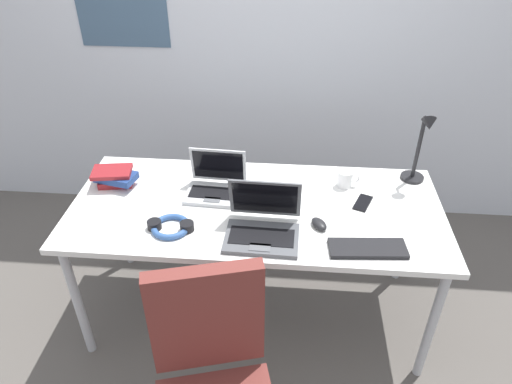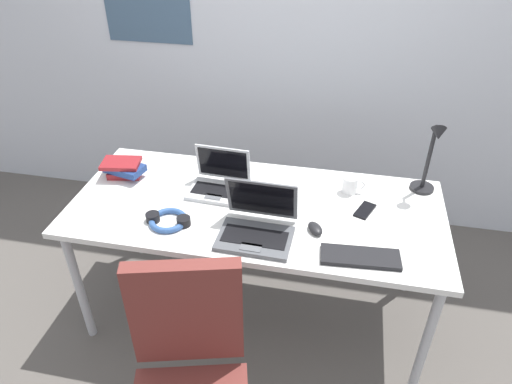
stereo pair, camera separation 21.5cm
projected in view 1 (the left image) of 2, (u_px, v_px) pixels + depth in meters
The scene contains 12 objects.
ground_plane at pixel (256, 309), 2.69m from camera, with size 12.00×12.00×0.00m, color #56514C.
wall_back at pixel (271, 26), 2.86m from camera, with size 6.00×0.13×2.60m.
desk at pixel (256, 215), 2.31m from camera, with size 1.80×0.80×0.74m.
desk_lamp at pixel (420, 149), 2.33m from camera, with size 0.12×0.18×0.40m.
laptop_front_right at pixel (216, 185), 2.34m from camera, with size 0.29×0.24×0.21m.
laptop_far_corner at pixel (263, 226), 2.07m from camera, with size 0.33×0.29×0.24m.
external_keyboard at pixel (368, 248), 2.00m from camera, with size 0.33×0.12×0.02m, color black.
computer_mouse at pixel (319, 224), 2.13m from camera, with size 0.06×0.10×0.03m, color black.
cell_phone at pixel (363, 203), 2.28m from camera, with size 0.06×0.14×0.01m, color black.
headphones at pixel (171, 226), 2.12m from camera, with size 0.21×0.18×0.04m.
book_stack at pixel (115, 177), 2.40m from camera, with size 0.24×0.17×0.09m.
coffee_mug at pixel (345, 179), 2.39m from camera, with size 0.11×0.08×0.09m.
Camera 1 is at (0.15, -1.83, 2.08)m, focal length 32.88 mm.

